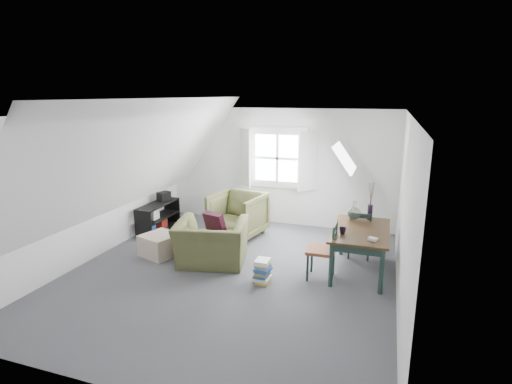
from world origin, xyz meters
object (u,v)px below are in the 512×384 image
(armchair_far, at_px, (238,236))
(ottoman, at_px, (160,245))
(dining_table, at_px, (361,235))
(dining_chair_far, at_px, (360,233))
(media_shelf, at_px, (157,219))
(armchair_near, at_px, (212,263))
(dining_chair_near, at_px, (324,250))
(magazine_stack, at_px, (263,271))

(armchair_far, xyz_separation_m, ottoman, (-0.94, -1.36, 0.19))
(dining_table, bearing_deg, armchair_far, 153.63)
(armchair_far, height_order, ottoman, armchair_far)
(ottoman, height_order, dining_table, dining_table)
(dining_chair_far, bearing_deg, dining_table, 107.91)
(armchair_far, relative_size, media_shelf, 0.85)
(armchair_near, relative_size, ottoman, 2.00)
(dining_table, xyz_separation_m, dining_chair_near, (-0.51, -0.41, -0.15))
(armchair_near, bearing_deg, dining_chair_near, 168.23)
(armchair_far, distance_m, dining_chair_near, 2.42)
(dining_table, relative_size, dining_chair_far, 1.70)
(armchair_far, bearing_deg, dining_chair_far, 2.62)
(armchair_near, xyz_separation_m, dining_chair_near, (1.87, 0.02, 0.47))
(armchair_far, xyz_separation_m, media_shelf, (-1.69, -0.25, 0.26))
(armchair_near, xyz_separation_m, dining_table, (2.38, 0.43, 0.63))
(armchair_near, bearing_deg, media_shelf, -45.52)
(dining_chair_near, bearing_deg, dining_chair_far, 133.65)
(dining_chair_far, xyz_separation_m, media_shelf, (-4.09, 0.10, -0.18))
(armchair_near, relative_size, magazine_stack, 3.17)
(armchair_far, bearing_deg, armchair_near, -76.30)
(armchair_far, height_order, dining_chair_near, dining_chair_near)
(dining_chair_near, relative_size, media_shelf, 0.80)
(dining_chair_far, relative_size, magazine_stack, 2.36)
(dining_chair_near, distance_m, media_shelf, 3.80)
(dining_table, height_order, media_shelf, dining_table)
(armchair_far, relative_size, dining_chair_near, 1.07)
(armchair_far, distance_m, media_shelf, 1.73)
(armchair_near, bearing_deg, armchair_far, -99.72)
(dining_table, xyz_separation_m, dining_chair_far, (-0.04, 0.61, -0.18))
(media_shelf, relative_size, magazine_stack, 3.17)
(ottoman, distance_m, magazine_stack, 2.08)
(media_shelf, bearing_deg, dining_chair_near, -16.85)
(ottoman, relative_size, dining_chair_near, 0.63)
(ottoman, relative_size, media_shelf, 0.50)
(armchair_near, distance_m, armchair_far, 1.40)
(media_shelf, bearing_deg, armchair_near, -32.72)
(armchair_near, height_order, dining_chair_far, dining_chair_far)
(dining_table, bearing_deg, dining_chair_far, 89.26)
(armchair_near, height_order, armchair_far, armchair_far)
(dining_table, distance_m, dining_chair_near, 0.67)
(armchair_near, height_order, ottoman, ottoman)
(dining_chair_near, distance_m, magazine_stack, 0.99)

